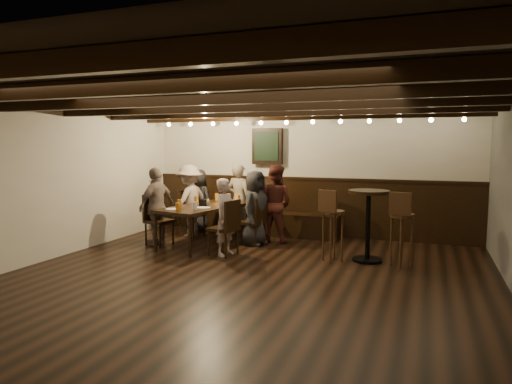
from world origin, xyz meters
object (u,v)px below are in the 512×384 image
at_px(person_bench_left, 198,200).
at_px(chair_right_near, 254,230).
at_px(chair_right_far, 224,238).
at_px(bar_stool_left, 332,235).
at_px(person_bench_centre, 239,199).
at_px(dining_table, 206,209).
at_px(chair_left_far, 159,229).
at_px(person_right_near, 255,208).
at_px(chair_left_near, 191,222).
at_px(high_top_table, 368,215).
at_px(person_right_far, 226,217).
at_px(bar_stool_right, 401,239).
at_px(person_left_far, 157,206).
at_px(person_left_near, 190,201).
at_px(person_bench_right, 275,203).

bearing_deg(person_bench_left, chair_right_near, 164.46).
height_order(chair_right_far, bar_stool_left, bar_stool_left).
height_order(person_bench_left, person_bench_centre, person_bench_centre).
bearing_deg(dining_table, chair_left_far, -147.96).
distance_m(chair_right_far, person_right_near, 0.98).
bearing_deg(person_bench_left, person_right_near, 164.74).
distance_m(chair_left_near, person_bench_left, 0.61).
xyz_separation_m(chair_right_near, chair_right_far, (-0.17, -0.88, 0.02)).
bearing_deg(chair_left_far, high_top_table, 103.17).
bearing_deg(chair_left_far, person_right_far, 90.00).
distance_m(chair_left_near, person_right_near, 1.52).
height_order(high_top_table, bar_stool_right, bar_stool_right).
distance_m(person_left_far, person_right_near, 1.75).
height_order(person_bench_left, person_right_far, person_bench_left).
distance_m(chair_right_far, person_right_far, 0.35).
relative_size(dining_table, person_left_near, 1.44).
bearing_deg(bar_stool_left, person_right_far, -151.76).
relative_size(chair_left_near, person_left_far, 0.65).
height_order(person_bench_centre, high_top_table, person_bench_centre).
bearing_deg(chair_right_near, chair_left_near, 90.00).
distance_m(person_right_near, bar_stool_right, 2.61).
distance_m(chair_right_far, person_bench_right, 1.43).
bearing_deg(person_bench_right, person_right_far, 83.66).
height_order(chair_left_near, person_left_near, person_left_near).
height_order(person_bench_left, high_top_table, person_bench_left).
distance_m(person_bench_left, person_left_far, 1.36).
distance_m(chair_left_far, chair_right_far, 1.44).
distance_m(person_bench_right, person_right_far, 1.36).
bearing_deg(person_bench_left, person_bench_centre, -170.54).
xyz_separation_m(person_right_near, bar_stool_left, (1.52, -0.67, -0.25)).
bearing_deg(chair_left_far, dining_table, 122.04).
bearing_deg(person_right_far, chair_right_far, 90.00).
xyz_separation_m(chair_left_far, bar_stool_left, (3.13, -0.07, 0.14)).
relative_size(chair_right_near, person_right_near, 0.64).
distance_m(chair_right_near, high_top_table, 2.16).
height_order(dining_table, person_right_near, person_right_near).
bearing_deg(person_left_far, person_bench_right, 129.29).
height_order(dining_table, chair_left_near, chair_left_near).
bearing_deg(chair_left_far, bar_stool_right, 100.74).
xyz_separation_m(person_left_near, person_right_far, (1.30, -1.17, -0.07)).
distance_m(dining_table, chair_right_near, 0.93).
distance_m(chair_left_far, person_left_near, 0.99).
xyz_separation_m(chair_right_far, person_bench_right, (0.44, 1.29, 0.43)).
distance_m(chair_right_near, person_right_near, 0.41).
bearing_deg(person_bench_left, chair_left_near, 111.92).
height_order(dining_table, person_bench_centre, person_bench_centre).
bearing_deg(chair_right_near, person_left_near, 90.00).
relative_size(dining_table, high_top_table, 1.84).
height_order(person_bench_left, bar_stool_left, person_bench_left).
distance_m(dining_table, person_bench_right, 1.27).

